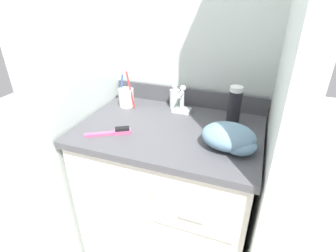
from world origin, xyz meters
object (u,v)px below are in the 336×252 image
Objects in this scene: soap_dispenser at (175,98)px; shaving_cream_can at (234,106)px; toothbrush_cup at (126,97)px; hand_towel at (231,138)px; hairbrush at (115,132)px.

soap_dispenser is 0.73× the size of shaving_cream_can.
hand_towel is (0.57, -0.23, -0.01)m from toothbrush_cup.
soap_dispenser is 0.72× the size of hairbrush.
hand_towel is at bearing -24.21° from hairbrush.
toothbrush_cup reaches higher than shaving_cream_can.
hand_towel is (0.02, -0.22, -0.04)m from shaving_cream_can.
shaving_cream_can is 0.54m from hairbrush.
toothbrush_cup reaches higher than soap_dispenser.
hairbrush is at bearing -148.76° from shaving_cream_can.
hairbrush is 0.49m from hand_towel.
shaving_cream_can is 0.98× the size of hairbrush.
shaving_cream_can is 0.23m from hand_towel.
soap_dispenser reaches higher than hairbrush.
shaving_cream_can is at bearing -13.66° from soap_dispenser.
hairbrush is (0.09, -0.28, -0.04)m from toothbrush_cup.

